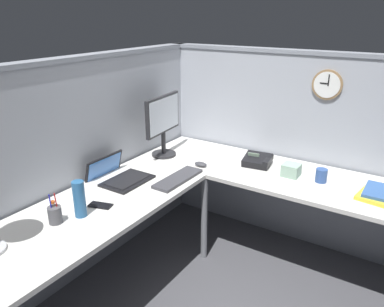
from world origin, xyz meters
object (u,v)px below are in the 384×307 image
keyboard (178,179)px  cell_phone (100,205)px  laptop (117,176)px  wall_clock (327,85)px  monitor (163,121)px  coffee_mug (321,175)px  thermos_flask (79,199)px  computer_mouse (201,164)px  pen_cup (55,215)px  office_phone (258,161)px  book_stack (379,194)px  tissue_box (291,170)px

keyboard → cell_phone: 0.60m
laptop → wall_clock: 1.66m
monitor → coffee_mug: size_ratio=5.21×
keyboard → wall_clock: bearing=-39.8°
laptop → cell_phone: bearing=-151.3°
thermos_flask → coffee_mug: thermos_flask is taller
computer_mouse → monitor: bearing=84.1°
keyboard → pen_cup: pen_cup is taller
keyboard → office_phone: size_ratio=1.88×
laptop → book_stack: laptop is taller
laptop → pen_cup: 0.65m
office_phone → tissue_box: 0.29m
book_stack → wall_clock: wall_clock is taller
computer_mouse → tissue_box: tissue_box is taller
cell_phone → book_stack: size_ratio=0.47×
computer_mouse → book_stack: book_stack is taller
thermos_flask → coffee_mug: 1.62m
cell_phone → office_phone: size_ratio=0.63×
keyboard → thermos_flask: bearing=166.2°
book_stack → tissue_box: tissue_box is taller
tissue_box → computer_mouse: bearing=107.3°
thermos_flask → office_phone: thermos_flask is taller
keyboard → tissue_box: (0.50, -0.65, 0.03)m
coffee_mug → tissue_box: (-0.01, 0.21, -0.00)m
computer_mouse → keyboard: bearing=179.4°
laptop → tissue_box: laptop is taller
pen_cup → cell_phone: (0.28, -0.07, -0.05)m
cell_phone → coffee_mug: bearing=-60.0°
wall_clock → keyboard: bearing=139.1°
laptop → wall_clock: size_ratio=1.73×
monitor → pen_cup: size_ratio=2.78×
office_phone → cell_phone: bearing=154.1°
laptop → pen_cup: (-0.63, -0.13, 0.03)m
tissue_box → keyboard: bearing=127.9°
coffee_mug → thermos_flask: bearing=139.6°
tissue_box → wall_clock: size_ratio=0.55×
office_phone → wall_clock: 0.75m
keyboard → pen_cup: 0.89m
computer_mouse → thermos_flask: size_ratio=0.47×
thermos_flask → coffee_mug: bearing=-40.4°
cell_phone → coffee_mug: 1.51m
thermos_flask → computer_mouse: bearing=-10.8°
keyboard → coffee_mug: 1.00m
book_stack → keyboard: bearing=111.6°
office_phone → wall_clock: wall_clock is taller
keyboard → pen_cup: size_ratio=2.39×
monitor → tissue_box: size_ratio=4.17×
monitor → tissue_box: 1.07m
laptop → keyboard: size_ratio=0.89×
keyboard → monitor: bearing=48.9°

